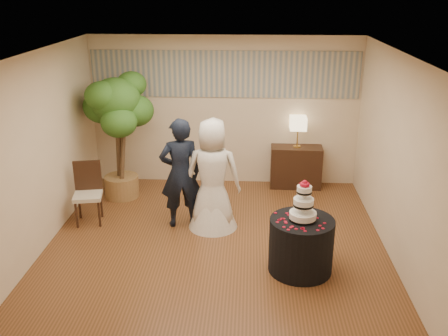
# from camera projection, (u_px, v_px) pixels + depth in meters

# --- Properties ---
(floor) EXTENTS (5.00, 5.00, 0.00)m
(floor) POSITION_uv_depth(u_px,v_px,m) (216.00, 242.00, 7.49)
(floor) COLOR brown
(floor) RESTS_ON ground
(ceiling) EXTENTS (5.00, 5.00, 0.00)m
(ceiling) POSITION_uv_depth(u_px,v_px,m) (215.00, 53.00, 6.52)
(ceiling) COLOR white
(ceiling) RESTS_ON wall_back
(wall_back) EXTENTS (5.00, 0.06, 2.80)m
(wall_back) POSITION_uv_depth(u_px,v_px,m) (225.00, 112.00, 9.35)
(wall_back) COLOR beige
(wall_back) RESTS_ON ground
(wall_front) EXTENTS (5.00, 0.06, 2.80)m
(wall_front) POSITION_uv_depth(u_px,v_px,m) (197.00, 240.00, 4.67)
(wall_front) COLOR beige
(wall_front) RESTS_ON ground
(wall_left) EXTENTS (0.06, 5.00, 2.80)m
(wall_left) POSITION_uv_depth(u_px,v_px,m) (41.00, 151.00, 7.13)
(wall_left) COLOR beige
(wall_left) RESTS_ON ground
(wall_right) EXTENTS (0.06, 5.00, 2.80)m
(wall_right) POSITION_uv_depth(u_px,v_px,m) (396.00, 158.00, 6.88)
(wall_right) COLOR beige
(wall_right) RESTS_ON ground
(mural_border) EXTENTS (4.90, 0.02, 0.85)m
(mural_border) POSITION_uv_depth(u_px,v_px,m) (225.00, 74.00, 9.08)
(mural_border) COLOR gray
(mural_border) RESTS_ON wall_back
(groom) EXTENTS (0.74, 0.59, 1.77)m
(groom) POSITION_uv_depth(u_px,v_px,m) (180.00, 173.00, 7.76)
(groom) COLOR black
(groom) RESTS_ON floor
(bride) EXTENTS (0.90, 0.81, 1.78)m
(bride) POSITION_uv_depth(u_px,v_px,m) (213.00, 175.00, 7.69)
(bride) COLOR white
(bride) RESTS_ON floor
(cake_table) EXTENTS (0.94, 0.94, 0.75)m
(cake_table) POSITION_uv_depth(u_px,v_px,m) (301.00, 245.00, 6.66)
(cake_table) COLOR black
(cake_table) RESTS_ON floor
(wedding_cake) EXTENTS (0.36, 0.36, 0.56)m
(wedding_cake) POSITION_uv_depth(u_px,v_px,m) (304.00, 200.00, 6.43)
(wedding_cake) COLOR white
(wedding_cake) RESTS_ON cake_table
(console) EXTENTS (0.96, 0.44, 0.79)m
(console) POSITION_uv_depth(u_px,v_px,m) (296.00, 167.00, 9.44)
(console) COLOR black
(console) RESTS_ON floor
(table_lamp) EXTENTS (0.30, 0.30, 0.58)m
(table_lamp) POSITION_uv_depth(u_px,v_px,m) (298.00, 132.00, 9.20)
(table_lamp) COLOR beige
(table_lamp) RESTS_ON console
(ficus_tree) EXTENTS (1.54, 1.54, 2.29)m
(ficus_tree) POSITION_uv_depth(u_px,v_px,m) (118.00, 136.00, 8.73)
(ficus_tree) COLOR #30601E
(ficus_tree) RESTS_ON floor
(side_chair) EXTENTS (0.53, 0.55, 0.99)m
(side_chair) POSITION_uv_depth(u_px,v_px,m) (88.00, 194.00, 7.96)
(side_chair) COLOR black
(side_chair) RESTS_ON floor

